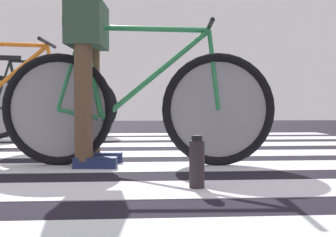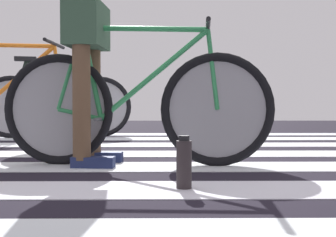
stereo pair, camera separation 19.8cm
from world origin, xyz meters
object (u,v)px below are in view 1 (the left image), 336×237
Objects in this scene: bicycle_1_of_3 at (137,105)px; water_bottle at (197,163)px; bicycle_3_of_3 at (42,105)px; cyclist_1_of_3 at (88,61)px.

water_bottle is (0.27, -0.82, -0.27)m from bicycle_1_of_3.
bicycle_3_of_3 is (-1.07, 2.44, 0.00)m from bicycle_1_of_3.
cyclist_1_of_3 is 4.16× the size of water_bottle.
water_bottle is at bearing -50.60° from cyclist_1_of_3.
bicycle_1_of_3 is at bearing 108.22° from water_bottle.
cyclist_1_of_3 is at bearing 124.44° from water_bottle.
bicycle_1_of_3 is 0.42m from cyclist_1_of_3.
bicycle_3_of_3 is at bearing 112.40° from cyclist_1_of_3.
bicycle_1_of_3 is 0.90m from water_bottle.
bicycle_1_of_3 is 2.66m from bicycle_3_of_3.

